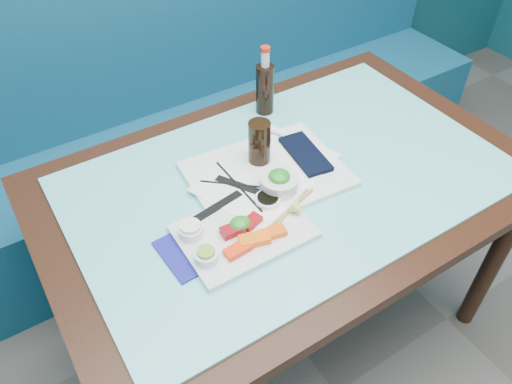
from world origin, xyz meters
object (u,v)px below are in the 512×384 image
sashimi_plate (244,231)px  seaweed_bowl (279,183)px  cola_glass (259,142)px  booth_bench (176,134)px  serving_tray (267,174)px  cola_bottle_body (265,89)px  dining_table (289,200)px  blue_napkin (194,249)px

sashimi_plate → seaweed_bowl: (0.16, 0.08, 0.03)m
sashimi_plate → cola_glass: 0.28m
booth_bench → serving_tray: 0.89m
booth_bench → cola_bottle_body: booth_bench is taller
dining_table → cola_bottle_body: bearing=69.4°
cola_glass → cola_bottle_body: 0.27m
serving_tray → seaweed_bowl: size_ratio=4.02×
sashimi_plate → blue_napkin: bearing=171.0°
booth_bench → dining_table: 0.89m
serving_tray → cola_bottle_body: bearing=62.6°
booth_bench → cola_glass: (-0.04, -0.75, 0.47)m
serving_tray → cola_glass: cola_glass is taller
seaweed_bowl → cola_bottle_body: bearing=62.5°
booth_bench → serving_tray: bearing=-93.9°
sashimi_plate → cola_bottle_body: size_ratio=1.94×
dining_table → cola_glass: bearing=115.2°
sashimi_plate → booth_bench: bearing=77.2°
sashimi_plate → cola_glass: (0.18, 0.21, 0.07)m
serving_tray → dining_table: bearing=-31.2°
booth_bench → cola_bottle_body: 0.71m
booth_bench → serving_tray: (-0.05, -0.80, 0.39)m
dining_table → blue_napkin: bearing=-165.7°
booth_bench → sashimi_plate: size_ratio=9.29×
cola_glass → serving_tray: bearing=-100.3°
booth_bench → seaweed_bowl: (-0.06, -0.88, 0.42)m
cola_bottle_body → blue_napkin: cola_bottle_body is taller
booth_bench → blue_napkin: booth_bench is taller
dining_table → seaweed_bowl: seaweed_bowl is taller
cola_glass → blue_napkin: 0.37m
booth_bench → dining_table: booth_bench is taller
dining_table → blue_napkin: blue_napkin is taller
seaweed_bowl → cola_glass: (0.02, 0.13, 0.04)m
serving_tray → cola_bottle_body: cola_bottle_body is taller
seaweed_bowl → cola_glass: 0.14m
blue_napkin → cola_glass: bearing=30.8°
blue_napkin → serving_tray: bearing=23.4°
cola_glass → cola_bottle_body: bearing=53.6°
dining_table → cola_bottle_body: cola_bottle_body is taller
sashimi_plate → seaweed_bowl: 0.18m
dining_table → booth_bench: bearing=90.0°
sashimi_plate → cola_glass: cola_glass is taller
seaweed_bowl → cola_glass: bearing=81.3°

